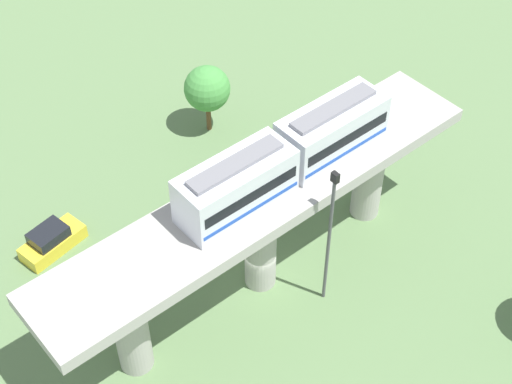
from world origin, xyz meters
The scene contains 7 objects.
ground_plane centered at (0.00, 0.00, 0.00)m, with size 120.00×120.00×0.00m, color #5B7A4C.
viaduct centered at (0.00, 0.00, 5.82)m, with size 5.20×28.00×7.74m.
train centered at (0.00, -1.76, 9.27)m, with size 2.64×13.55×3.24m.
parked_car_silver centered at (6.25, -3.55, 0.74)m, with size 2.77×4.51×1.76m.
parked_car_yellow centered at (10.47, 8.46, 0.74)m, with size 2.51×4.45×1.76m.
tree_near_viaduct centered at (13.34, -6.34, 3.73)m, with size 3.34×3.34×5.43m.
signal_post centered at (-3.40, -2.13, 5.69)m, with size 0.44×0.28×10.34m.
Camera 1 is at (-22.87, 19.59, 38.18)m, focal length 55.00 mm.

